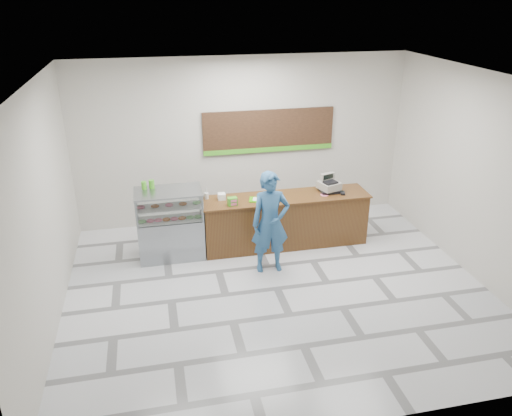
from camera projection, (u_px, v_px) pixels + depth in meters
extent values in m
plane|color=silver|center=(277.00, 289.00, 8.50)|extent=(7.00, 7.00, 0.00)
plane|color=beige|center=(243.00, 141.00, 10.48)|extent=(7.00, 0.00, 7.00)
plane|color=silver|center=(281.00, 80.00, 7.09)|extent=(7.00, 7.00, 0.00)
cube|color=#5A3717|center=(285.00, 221.00, 9.79)|extent=(3.20, 0.70, 1.00)
cube|color=#5A3717|center=(286.00, 197.00, 9.59)|extent=(3.26, 0.76, 0.03)
cube|color=gray|center=(171.00, 237.00, 9.40)|extent=(1.20, 0.70, 0.80)
cube|color=white|center=(169.00, 205.00, 9.14)|extent=(1.20, 0.70, 0.50)
cube|color=gray|center=(168.00, 192.00, 9.03)|extent=(1.22, 0.72, 0.03)
cube|color=silver|center=(170.00, 216.00, 9.23)|extent=(1.14, 0.64, 0.02)
cube|color=silver|center=(169.00, 205.00, 9.14)|extent=(1.14, 0.64, 0.02)
torus|color=#79C16B|center=(142.00, 219.00, 9.03)|extent=(0.15, 0.15, 0.05)
torus|color=#E86686|center=(150.00, 219.00, 9.06)|extent=(0.15, 0.15, 0.05)
torus|color=#E86686|center=(158.00, 218.00, 9.09)|extent=(0.15, 0.15, 0.05)
torus|color=#B7602A|center=(166.00, 217.00, 9.12)|extent=(0.15, 0.15, 0.05)
torus|color=#E86686|center=(174.00, 217.00, 9.15)|extent=(0.15, 0.15, 0.05)
torus|color=#B7602A|center=(182.00, 216.00, 9.17)|extent=(0.15, 0.15, 0.05)
torus|color=#79C16B|center=(190.00, 215.00, 9.20)|extent=(0.15, 0.15, 0.05)
torus|color=#79C16B|center=(197.00, 215.00, 9.23)|extent=(0.15, 0.15, 0.05)
torus|color=#E86686|center=(141.00, 204.00, 9.07)|extent=(0.15, 0.15, 0.05)
torus|color=#B7602A|center=(155.00, 203.00, 9.12)|extent=(0.15, 0.15, 0.05)
torus|color=#E86686|center=(169.00, 202.00, 9.17)|extent=(0.15, 0.15, 0.05)
torus|color=#B7602A|center=(182.00, 201.00, 9.22)|extent=(0.15, 0.15, 0.05)
torus|color=#79C16B|center=(196.00, 200.00, 9.27)|extent=(0.15, 0.15, 0.05)
cube|color=black|center=(269.00, 131.00, 10.47)|extent=(2.80, 0.05, 0.90)
cube|color=green|center=(269.00, 150.00, 10.61)|extent=(2.80, 0.02, 0.10)
cube|color=black|center=(329.00, 190.00, 9.81)|extent=(0.36, 0.36, 0.05)
cube|color=gray|center=(329.00, 185.00, 9.77)|extent=(0.46, 0.47, 0.14)
cube|color=black|center=(330.00, 182.00, 9.67)|extent=(0.30, 0.25, 0.04)
cube|color=gray|center=(327.00, 177.00, 9.80)|extent=(0.32, 0.18, 0.14)
cube|color=black|center=(328.00, 177.00, 9.75)|extent=(0.23, 0.09, 0.09)
cube|color=black|center=(343.00, 193.00, 9.68)|extent=(0.12, 0.18, 0.04)
cube|color=#3AC606|center=(258.00, 200.00, 9.41)|extent=(0.40, 0.33, 0.02)
cube|color=white|center=(259.00, 199.00, 9.41)|extent=(0.28, 0.23, 0.00)
cube|color=white|center=(222.00, 196.00, 9.42)|extent=(0.14, 0.14, 0.12)
cylinder|color=silver|center=(207.00, 196.00, 9.45)|extent=(0.08, 0.08, 0.12)
cube|color=green|center=(232.00, 201.00, 9.16)|extent=(0.18, 0.13, 0.15)
cylinder|color=#E86686|center=(324.00, 195.00, 9.64)|extent=(0.16, 0.16, 0.00)
cylinder|color=green|center=(144.00, 185.00, 9.09)|extent=(0.09, 0.09, 0.15)
cylinder|color=green|center=(152.00, 184.00, 9.12)|extent=(0.10, 0.10, 0.16)
imported|color=#2A5987|center=(270.00, 223.00, 8.74)|extent=(0.68, 0.45, 1.86)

